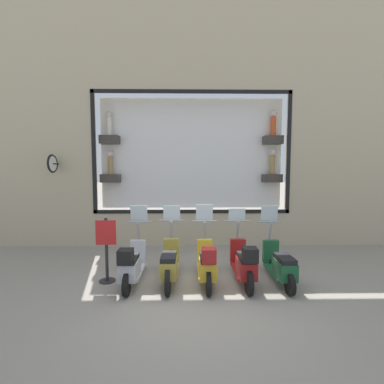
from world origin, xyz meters
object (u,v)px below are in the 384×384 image
(scooter_green_0, at_px, (280,265))
(scooter_yellow_2, at_px, (207,263))
(scooter_red_1, at_px, (244,263))
(scooter_silver_4, at_px, (132,264))
(shop_sign_post, at_px, (106,248))
(scooter_olive_3, at_px, (170,264))

(scooter_green_0, xyz_separation_m, scooter_yellow_2, (-0.06, 1.64, 0.06))
(scooter_red_1, distance_m, scooter_yellow_2, 0.82)
(scooter_silver_4, distance_m, shop_sign_post, 0.71)
(scooter_green_0, height_order, scooter_red_1, scooter_green_0)
(scooter_yellow_2, distance_m, scooter_olive_3, 0.82)
(scooter_yellow_2, height_order, scooter_silver_4, scooter_yellow_2)
(scooter_green_0, relative_size, scooter_red_1, 0.99)
(scooter_red_1, height_order, scooter_yellow_2, scooter_yellow_2)
(scooter_yellow_2, bearing_deg, scooter_green_0, -88.01)
(scooter_green_0, relative_size, scooter_olive_3, 0.99)
(shop_sign_post, bearing_deg, scooter_red_1, -93.53)
(scooter_green_0, xyz_separation_m, scooter_olive_3, (0.01, 2.45, 0.03))
(scooter_yellow_2, bearing_deg, shop_sign_post, 85.22)
(scooter_red_1, relative_size, scooter_olive_3, 1.00)
(shop_sign_post, bearing_deg, scooter_yellow_2, -94.78)
(scooter_yellow_2, xyz_separation_m, scooter_silver_4, (-0.00, 1.64, -0.01))
(scooter_olive_3, bearing_deg, scooter_silver_4, 94.82)
(scooter_olive_3, relative_size, shop_sign_post, 1.25)
(scooter_olive_3, xyz_separation_m, scooter_silver_4, (-0.07, 0.82, 0.02))
(scooter_olive_3, distance_m, shop_sign_post, 1.47)
(scooter_olive_3, xyz_separation_m, shop_sign_post, (0.12, 1.43, 0.32))
(scooter_green_0, distance_m, scooter_red_1, 0.82)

